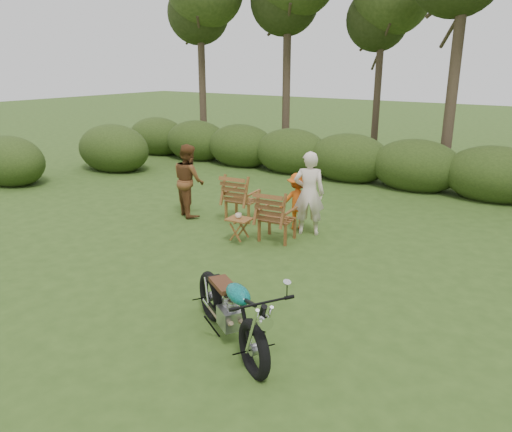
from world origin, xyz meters
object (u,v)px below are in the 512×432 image
Objects in this scene: lawn_chair_left at (242,219)px; cup at (238,216)px; side_table at (239,230)px; adult_b at (190,215)px; child at (297,229)px; adult_a at (308,233)px; motorcycle at (231,341)px; lawn_chair_right at (277,240)px.

cup is (0.81, -1.25, 0.54)m from lawn_chair_left.
cup reaches higher than lawn_chair_left.
side_table is 0.30× the size of adult_b.
lawn_chair_left is 0.86× the size of child.
lawn_chair_left is 1.70m from adult_a.
motorcycle reaches higher than lawn_chair_left.
child is (1.36, 0.10, 0.00)m from lawn_chair_left.
child is at bearing -96.16° from lawn_chair_right.
lawn_chair_left is 0.63× the size of adult_b.
side_table is at bearing 29.76° from adult_a.
adult_b is (-2.00, 0.83, -0.54)m from cup.
child reaches higher than lawn_chair_right.
adult_a is at bearing 136.81° from motorcycle.
adult_b is (-1.20, -0.42, 0.00)m from lawn_chair_left.
adult_b reaches higher than lawn_chair_right.
side_table is 0.40× the size of child.
adult_a is (1.70, -0.04, 0.00)m from lawn_chair_left.
lawn_chair_right is at bearing 39.99° from adult_a.
adult_a is 0.37m from child.
motorcycle is 1.19× the size of adult_a.
lawn_chair_left reaches higher than side_table.
lawn_chair_left is at bearing -29.56° from child.
adult_b reaches higher than cup.
motorcycle is at bearing 116.18° from lawn_chair_left.
cup is at bearing 33.84° from child.
lawn_chair_left is at bearing 155.26° from motorcycle.
motorcycle is 1.24× the size of adult_b.
adult_b is at bearing 167.90° from motorcycle.
adult_a reaches higher than child.
child is at bearing 176.51° from lawn_chair_left.
adult_b is (-2.58, 0.31, 0.00)m from lawn_chair_right.
cup is 2.23m from adult_b.
lawn_chair_left is at bearing -26.03° from adult_a.
lawn_chair_left is 0.61× the size of adult_a.
lawn_chair_left is 2.13× the size of side_table.
adult_b is at bearing 157.59° from cup.
adult_a reaches higher than adult_b.
adult_a reaches higher than lawn_chair_right.
lawn_chair_right is 0.85× the size of child.
side_table is (-2.05, 3.01, 0.25)m from motorcycle.
lawn_chair_right is 1.56m from lawn_chair_left.
adult_a is (0.90, 1.21, -0.54)m from cup.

